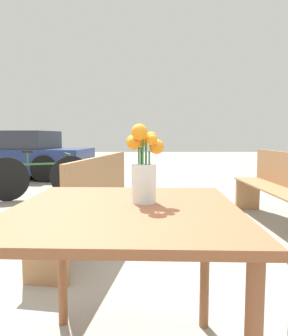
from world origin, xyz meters
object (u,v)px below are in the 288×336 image
flower_vase (144,170)px  bench_near (93,197)px  bench_middle (279,185)px  bicycle (40,177)px  parked_car (10,155)px  table_front (125,230)px

flower_vase → bench_near: (-0.46, 1.64, -0.42)m
flower_vase → bench_middle: flower_vase is taller
flower_vase → bicycle: bearing=112.6°
flower_vase → parked_car: bearing=115.6°
table_front → bench_middle: (1.65, 2.42, -0.19)m
table_front → bench_near: bench_near is taller
bench_near → parked_car: (-2.86, 5.28, 0.09)m
bicycle → parked_car: bearing=119.5°
table_front → parked_car: parked_car is taller
flower_vase → bicycle: (-1.67, 4.01, -0.53)m
bench_middle → bicycle: bench_middle is taller
bench_near → parked_car: 6.00m
bench_near → parked_car: bearing=118.4°
flower_vase → bicycle: 4.37m
table_front → bench_near: 1.77m
flower_vase → bench_near: size_ratio=0.18×
table_front → flower_vase: (0.07, 0.08, 0.23)m
flower_vase → bench_near: bearing=105.6°
bench_near → flower_vase: bearing=-74.4°
bench_near → table_front: bearing=-77.5°
bench_near → bench_middle: 2.15m
bench_near → bench_middle: same height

